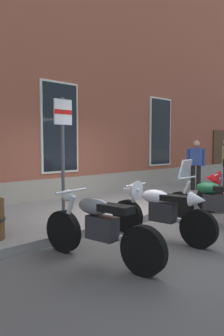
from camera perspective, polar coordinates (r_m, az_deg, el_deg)
ground_plane at (r=6.76m, az=5.88°, el=-9.71°), size 140.00×140.00×0.00m
sidewalk at (r=7.83m, az=-2.88°, el=-7.22°), size 32.94×3.12×0.14m
brick_pub_facade at (r=12.02m, az=-18.23°, el=20.83°), size 26.94×6.07×10.20m
motorcycle_grey_naked at (r=4.42m, az=-2.48°, el=-10.81°), size 0.64×2.06×0.97m
motorcycle_white_sport at (r=5.52m, az=8.06°, el=-7.16°), size 0.62×2.00×0.99m
motorcycle_green_touring at (r=6.53m, az=18.82°, el=-5.52°), size 0.62×2.14×1.31m
pedestrian_blue_top at (r=10.64m, az=14.98°, el=1.03°), size 0.37×0.52×1.62m
parking_sign at (r=5.61m, az=-8.88°, el=4.29°), size 0.36×0.07×2.31m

